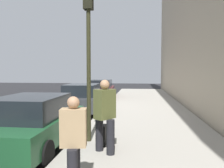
# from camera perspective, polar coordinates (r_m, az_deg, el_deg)

# --- Properties ---
(ground_plane) EXTENTS (56.00, 56.00, 0.00)m
(ground_plane) POSITION_cam_1_polar(r_m,az_deg,el_deg) (12.82, -6.80, -6.66)
(ground_plane) COLOR black
(sidewalk) EXTENTS (28.00, 4.60, 0.15)m
(sidewalk) POSITION_cam_1_polar(r_m,az_deg,el_deg) (12.46, 8.22, -6.60)
(sidewalk) COLOR #A39E93
(sidewalk) RESTS_ON ground
(lane_stripe_centre) EXTENTS (28.00, 0.14, 0.01)m
(lane_stripe_centre) POSITION_cam_1_polar(r_m,az_deg,el_deg) (13.91, -19.80, -6.03)
(lane_stripe_centre) COLOR gold
(lane_stripe_centre) RESTS_ON ground
(snow_bank_curb) EXTENTS (4.04, 0.56, 0.22)m
(snow_bank_curb) POSITION_cam_1_polar(r_m,az_deg,el_deg) (15.39, -1.81, -4.55)
(snow_bank_curb) COLOR white
(snow_bank_curb) RESTS_ON ground
(parked_car_green) EXTENTS (4.22, 1.91, 1.51)m
(parked_car_green) POSITION_cam_1_polar(r_m,az_deg,el_deg) (6.93, -18.86, -8.97)
(parked_car_green) COLOR black
(parked_car_green) RESTS_ON ground
(parked_car_charcoal) EXTENTS (4.22, 2.01, 1.51)m
(parked_car_charcoal) POSITION_cam_1_polar(r_m,az_deg,el_deg) (12.26, -7.38, -3.54)
(parked_car_charcoal) COLOR black
(parked_car_charcoal) RESTS_ON ground
(parked_car_maroon) EXTENTS (4.63, 2.01, 1.51)m
(parked_car_maroon) POSITION_cam_1_polar(r_m,az_deg,el_deg) (18.20, -2.79, -1.29)
(parked_car_maroon) COLOR black
(parked_car_maroon) RESTS_ON ground
(pedestrian_tan_coat) EXTENTS (0.53, 0.47, 1.62)m
(pedestrian_tan_coat) POSITION_cam_1_polar(r_m,az_deg,el_deg) (4.09, -9.57, -13.70)
(pedestrian_tan_coat) COLOR black
(pedestrian_tan_coat) RESTS_ON sidewalk
(pedestrian_olive_coat) EXTENTS (0.58, 0.55, 1.84)m
(pedestrian_olive_coat) POSITION_cam_1_polar(r_m,az_deg,el_deg) (5.75, -1.82, -7.51)
(pedestrian_olive_coat) COLOR black
(pedestrian_olive_coat) RESTS_ON sidewalk
(traffic_light_pole) EXTENTS (0.35, 0.26, 4.51)m
(traffic_light_pole) POSITION_cam_1_polar(r_m,az_deg,el_deg) (6.70, -5.89, 11.66)
(traffic_light_pole) COLOR #2D2D19
(traffic_light_pole) RESTS_ON sidewalk
(rolling_suitcase) EXTENTS (0.34, 0.22, 0.93)m
(rolling_suitcase) POSITION_cam_1_polar(r_m,az_deg,el_deg) (6.44, -2.55, -12.68)
(rolling_suitcase) COLOR black
(rolling_suitcase) RESTS_ON sidewalk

